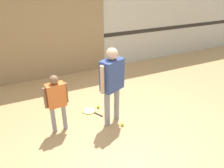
# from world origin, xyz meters

# --- Properties ---
(ground_plane) EXTENTS (16.00, 16.00, 0.00)m
(ground_plane) POSITION_xyz_m (0.00, 0.00, 0.00)
(ground_plane) COLOR tan
(wall_back) EXTENTS (16.00, 0.07, 3.20)m
(wall_back) POSITION_xyz_m (0.00, 2.80, 1.60)
(wall_back) COLOR beige
(wall_back) RESTS_ON ground_plane
(wall_panel) EXTENTS (3.38, 0.05, 2.18)m
(wall_panel) POSITION_xyz_m (-0.65, 2.74, 1.09)
(wall_panel) COLOR #9E7F56
(wall_panel) RESTS_ON ground_plane
(person_instructor) EXTENTS (0.55, 0.40, 1.56)m
(person_instructor) POSITION_xyz_m (0.06, 0.04, 0.97)
(person_instructor) COLOR gray
(person_instructor) RESTS_ON ground_plane
(person_student_left) EXTENTS (0.44, 0.21, 1.16)m
(person_student_left) POSITION_xyz_m (-0.96, 0.21, 0.72)
(person_student_left) COLOR gray
(person_student_left) RESTS_ON ground_plane
(racket_spare_on_floor) EXTENTS (0.42, 0.55, 0.03)m
(racket_spare_on_floor) POSITION_xyz_m (-0.23, 0.59, 0.01)
(racket_spare_on_floor) COLOR #C6D838
(racket_spare_on_floor) RESTS_ON ground_plane
(tennis_ball_near_instructor) EXTENTS (0.07, 0.07, 0.07)m
(tennis_ball_near_instructor) POSITION_xyz_m (0.18, -0.18, 0.03)
(tennis_ball_near_instructor) COLOR #CCE038
(tennis_ball_near_instructor) RESTS_ON ground_plane
(tennis_ball_by_spare_racket) EXTENTS (0.07, 0.07, 0.07)m
(tennis_ball_by_spare_racket) POSITION_xyz_m (-0.01, 0.63, 0.03)
(tennis_ball_by_spare_racket) COLOR #CCE038
(tennis_ball_by_spare_racket) RESTS_ON ground_plane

